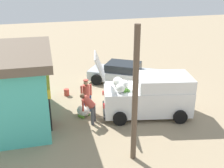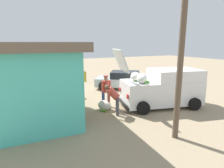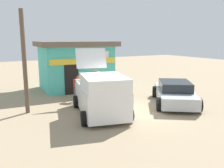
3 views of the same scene
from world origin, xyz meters
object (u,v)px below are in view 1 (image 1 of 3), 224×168
at_px(storefront_bar, 8,87).
at_px(paint_bucket, 67,92).
at_px(customer_bending, 89,105).
at_px(vendor_standing, 86,94).
at_px(parked_sedan, 123,73).
at_px(unloaded_banana_pile, 84,111).
at_px(delivery_van, 149,95).

xyz_separation_m(storefront_bar, paint_bucket, (2.19, -2.80, -1.53)).
bearing_deg(customer_bending, vendor_standing, -5.75).
relative_size(storefront_bar, paint_bucket, 14.24).
distance_m(vendor_standing, customer_bending, 1.08).
xyz_separation_m(vendor_standing, paint_bucket, (2.26, 0.67, -0.78)).
xyz_separation_m(storefront_bar, parked_sedan, (3.23, -6.54, -1.12)).
bearing_deg(storefront_bar, unloaded_banana_pile, -97.20).
bearing_deg(delivery_van, customer_bending, 89.66).
xyz_separation_m(vendor_standing, customer_bending, (-1.07, 0.11, -0.11)).
bearing_deg(customer_bending, unloaded_banana_pile, 9.80).
relative_size(parked_sedan, paint_bucket, 11.88).
height_order(delivery_van, customer_bending, delivery_van).
xyz_separation_m(delivery_van, unloaded_banana_pile, (0.75, 3.04, -0.75)).
distance_m(storefront_bar, paint_bucket, 3.87).
bearing_deg(storefront_bar, delivery_van, -100.48).
bearing_deg(customer_bending, delivery_van, -90.34).
height_order(customer_bending, unloaded_banana_pile, customer_bending).
bearing_deg(parked_sedan, delivery_van, 176.54).
bearing_deg(vendor_standing, storefront_bar, 88.78).
distance_m(delivery_van, vendor_standing, 3.01).
bearing_deg(unloaded_banana_pile, customer_bending, -170.20).
relative_size(storefront_bar, customer_bending, 3.79).
bearing_deg(unloaded_banana_pile, storefront_bar, 82.80).
bearing_deg(delivery_van, unloaded_banana_pile, 76.11).
bearing_deg(delivery_van, paint_bucket, 46.09).
relative_size(parked_sedan, vendor_standing, 2.67).
xyz_separation_m(parked_sedan, vendor_standing, (-3.30, 3.07, 0.37)).
distance_m(delivery_van, customer_bending, 2.92).
distance_m(delivery_van, paint_bucket, 4.90).
height_order(parked_sedan, customer_bending, customer_bending).
bearing_deg(unloaded_banana_pile, paint_bucket, 9.54).
bearing_deg(parked_sedan, customer_bending, 143.95).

